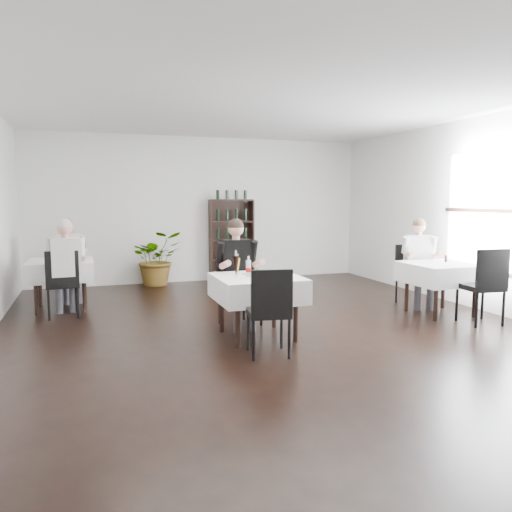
{
  "coord_description": "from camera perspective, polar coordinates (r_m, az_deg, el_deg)",
  "views": [
    {
      "loc": [
        -2.28,
        -5.79,
        1.72
      ],
      "look_at": [
        -0.25,
        0.2,
        1.0
      ],
      "focal_mm": 35.0,
      "sensor_mm": 36.0,
      "label": 1
    }
  ],
  "objects": [
    {
      "name": "diner_main",
      "position": [
        6.69,
        -2.11,
        -0.99
      ],
      "size": [
        0.56,
        0.56,
        1.46
      ],
      "color": "#43434B",
      "rests_on": "ground"
    },
    {
      "name": "main_chair_near",
      "position": [
        5.44,
        1.56,
        -5.8
      ],
      "size": [
        0.51,
        0.52,
        0.98
      ],
      "color": "black",
      "rests_on": "ground"
    },
    {
      "name": "pepper_mill",
      "position": [
        8.13,
        20.89,
        -0.28
      ],
      "size": [
        0.05,
        0.05,
        0.1
      ],
      "primitive_type": "cylinder",
      "rotation": [
        0.0,
        0.0,
        0.36
      ],
      "color": "black",
      "rests_on": "right_table"
    },
    {
      "name": "diner_right_far",
      "position": [
        8.38,
        18.17,
        0.04
      ],
      "size": [
        0.6,
        0.64,
        1.42
      ],
      "color": "#43434B",
      "rests_on": "ground"
    },
    {
      "name": "main_table",
      "position": [
        6.22,
        0.16,
        -3.68
      ],
      "size": [
        1.03,
        1.03,
        0.77
      ],
      "color": "black",
      "rests_on": "ground"
    },
    {
      "name": "wine_shelf",
      "position": [
        10.55,
        -2.81,
        1.75
      ],
      "size": [
        0.9,
        0.28,
        1.75
      ],
      "color": "black",
      "rests_on": "ground"
    },
    {
      "name": "right_chair_near",
      "position": [
        7.48,
        24.73,
        -2.66
      ],
      "size": [
        0.53,
        0.53,
        1.06
      ],
      "color": "black",
      "rests_on": "ground"
    },
    {
      "name": "left_table",
      "position": [
        8.38,
        -21.42,
        -1.49
      ],
      "size": [
        0.98,
        0.98,
        0.77
      ],
      "color": "black",
      "rests_on": "ground"
    },
    {
      "name": "window_right",
      "position": [
        8.17,
        26.18,
        4.29
      ],
      "size": [
        0.06,
        2.3,
        1.85
      ],
      "color": "white",
      "rests_on": "room_shell"
    },
    {
      "name": "coke_bottle",
      "position": [
        6.13,
        -0.86,
        -1.44
      ],
      "size": [
        0.07,
        0.07,
        0.26
      ],
      "color": "silver",
      "rests_on": "main_table"
    },
    {
      "name": "left_chair_near",
      "position": [
        7.75,
        -21.26,
        -2.5
      ],
      "size": [
        0.48,
        0.49,
        0.99
      ],
      "color": "black",
      "rests_on": "ground"
    },
    {
      "name": "left_chair_far",
      "position": [
        9.22,
        -20.43,
        -0.74
      ],
      "size": [
        0.52,
        0.53,
        1.09
      ],
      "color": "black",
      "rests_on": "ground"
    },
    {
      "name": "main_chair_far",
      "position": [
        6.89,
        -2.22,
        -2.94
      ],
      "size": [
        0.59,
        0.6,
        1.03
      ],
      "color": "black",
      "rests_on": "ground"
    },
    {
      "name": "right_table",
      "position": [
        7.95,
        20.34,
        -1.86
      ],
      "size": [
        0.98,
        0.98,
        0.77
      ],
      "color": "black",
      "rests_on": "ground"
    },
    {
      "name": "potted_tree",
      "position": [
        10.15,
        -11.25,
        -0.26
      ],
      "size": [
        1.06,
        0.95,
        1.09
      ],
      "primitive_type": "imported",
      "rotation": [
        0.0,
        0.0,
        0.1
      ],
      "color": "#2F5E20",
      "rests_on": "ground"
    },
    {
      "name": "pilsner_lager",
      "position": [
        6.26,
        -2.1,
        -1.22
      ],
      "size": [
        0.06,
        0.06,
        0.27
      ],
      "color": "#B3962E",
      "rests_on": "main_table"
    },
    {
      "name": "plate_near",
      "position": [
        6.1,
        1.0,
        -2.27
      ],
      "size": [
        0.29,
        0.29,
        0.09
      ],
      "color": "white",
      "rests_on": "main_table"
    },
    {
      "name": "pilsner_dark",
      "position": [
        6.09,
        -2.31,
        -1.19
      ],
      "size": [
        0.08,
        0.08,
        0.33
      ],
      "color": "black",
      "rests_on": "main_table"
    },
    {
      "name": "right_chair_far",
      "position": [
        8.6,
        17.29,
        -1.57
      ],
      "size": [
        0.52,
        0.52,
        0.97
      ],
      "color": "black",
      "rests_on": "ground"
    },
    {
      "name": "diner_left_near",
      "position": [
        7.76,
        -20.94,
        -0.43
      ],
      "size": [
        0.57,
        0.58,
        1.45
      ],
      "color": "#43434B",
      "rests_on": "ground"
    },
    {
      "name": "room_shell",
      "position": [
        6.23,
        2.78,
        4.46
      ],
      "size": [
        9.0,
        9.0,
        9.0
      ],
      "color": "black",
      "rests_on": "ground"
    },
    {
      "name": "plate_far",
      "position": [
        6.33,
        -0.2,
        -1.99
      ],
      "size": [
        0.28,
        0.28,
        0.07
      ],
      "color": "white",
      "rests_on": "main_table"
    },
    {
      "name": "diner_left_far",
      "position": [
        8.95,
        -20.6,
        0.31
      ],
      "size": [
        0.57,
        0.59,
        1.41
      ],
      "color": "#43434B",
      "rests_on": "ground"
    },
    {
      "name": "napkin_cutlery",
      "position": [
        6.14,
        3.06,
        -2.36
      ],
      "size": [
        0.21,
        0.19,
        0.02
      ],
      "color": "black",
      "rests_on": "main_table"
    }
  ]
}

